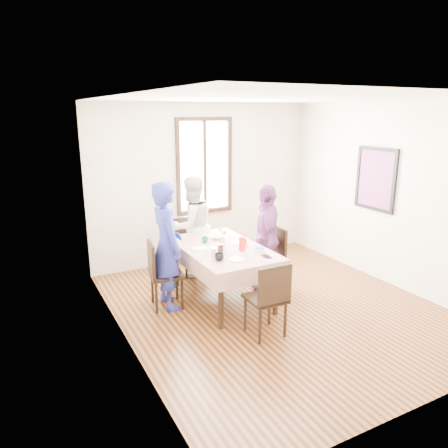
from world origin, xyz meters
The scene contains 30 objects.
ground centered at (0.00, 0.00, 0.00)m, with size 4.50×4.50×0.00m, color black.
back_wall centered at (0.00, 2.25, 1.35)m, with size 4.00×4.00×0.00m, color beige.
right_wall centered at (2.00, 0.00, 1.35)m, with size 4.50×4.50×0.00m, color beige.
window_frame centered at (0.00, 2.23, 1.65)m, with size 1.02×0.06×1.62m, color black.
window_pane centered at (0.00, 2.24, 1.65)m, with size 0.90×0.02×1.50m, color white.
art_poster centered at (1.98, 0.30, 1.55)m, with size 0.04×0.76×0.96m, color red.
dining_table centered at (-0.52, 0.56, 0.38)m, with size 0.91×1.58×0.75m, color black.
tablecloth centered at (-0.52, 0.56, 0.76)m, with size 1.03×1.70×0.01m, color #60140A.
chair_left centered at (-1.28, 0.71, 0.46)m, with size 0.42×0.42×0.91m, color black.
chair_right centered at (0.24, 0.61, 0.46)m, with size 0.42×0.42×0.91m, color black.
chair_far centered at (-0.52, 1.65, 0.46)m, with size 0.42×0.42×0.91m, color black.
chair_near centered at (-0.52, -0.52, 0.46)m, with size 0.42×0.42×0.91m, color black.
person_left centered at (-1.26, 0.71, 0.85)m, with size 0.62×0.41×1.70m, color navy.
person_far centered at (-0.52, 1.63, 0.80)m, with size 0.78×0.61×1.60m, color silver.
person_right centered at (0.22, 0.61, 0.78)m, with size 0.92×0.38×1.56m, color #6F376D.
mug_black centered at (-0.80, 0.11, 0.81)m, with size 0.12×0.12×0.09m, color black.
mug_flag centered at (-0.22, 0.49, 0.80)m, with size 0.09×0.09×0.09m, color red.
mug_green centered at (-0.63, 0.88, 0.80)m, with size 0.10×0.10×0.08m, color #0C7226.
serving_bowl centered at (-0.40, 0.94, 0.79)m, with size 0.19×0.19×0.05m, color white.
juice_carton centered at (-0.36, 0.30, 0.86)m, with size 0.06×0.06×0.19m, color red.
butter_tub centered at (-0.20, 0.13, 0.80)m, with size 0.14×0.14×0.07m, color white.
jam_jar centered at (-0.64, 0.39, 0.81)m, with size 0.07×0.07×0.10m, color black.
drinking_glass centered at (-0.78, 0.29, 0.82)m, with size 0.08×0.08×0.11m, color silver.
smartphone centered at (-0.20, -0.05, 0.77)m, with size 0.08×0.15×0.01m, color black.
flower_vase centered at (-0.49, 0.61, 0.83)m, with size 0.07×0.07×0.14m, color silver.
plate_left centered at (-0.83, 0.63, 0.77)m, with size 0.20×0.20×0.01m, color white.
plate_right centered at (-0.24, 0.63, 0.77)m, with size 0.20×0.20×0.01m, color white.
plate_near centered at (-0.58, 0.03, 0.77)m, with size 0.20×0.20×0.01m, color white.
butter_lid centered at (-0.20, 0.13, 0.84)m, with size 0.12×0.12×0.01m, color blue.
flower_bunch centered at (-0.49, 0.61, 0.95)m, with size 0.09×0.09×0.10m, color yellow, non-canonical shape.
Camera 1 is at (-3.04, -4.31, 2.55)m, focal length 34.00 mm.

